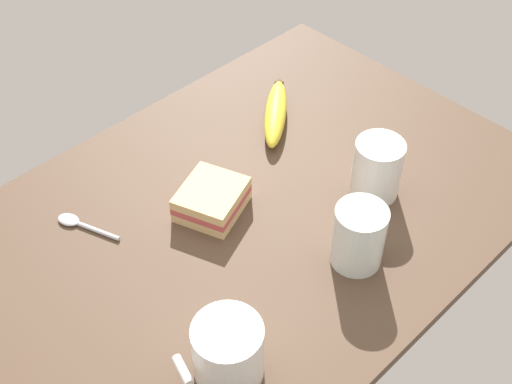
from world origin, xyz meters
The scene contains 7 objects.
tabletop centered at (0.00, 0.00, 1.00)cm, with size 90.00×64.00×2.00cm, color #4C3828.
coffee_mug_black centered at (-15.70, 10.88, 7.12)cm, with size 9.74×8.33×9.95cm.
coffee_mug_milky centered at (22.72, 18.37, 6.61)cm, with size 11.36×8.87×8.95cm.
sandwich_main centered at (5.48, -4.19, 4.20)cm, with size 12.57×12.00×4.40cm.
glass_of_milk centered at (-2.84, 17.81, 6.46)cm, with size 7.54×7.54×9.94cm.
banana centered at (-17.16, -12.61, 3.88)cm, with size 16.48×14.78×3.76cm.
spoon centered at (22.33, -15.89, 2.38)cm, with size 5.32×10.77×0.80cm.
Camera 1 is at (50.97, 52.31, 78.06)cm, focal length 47.03 mm.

